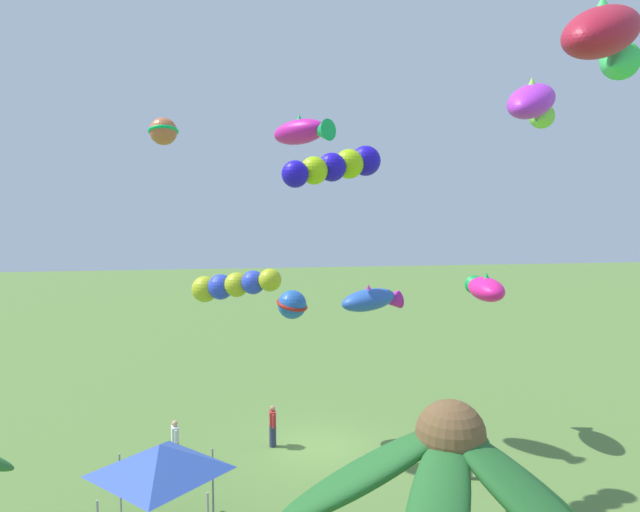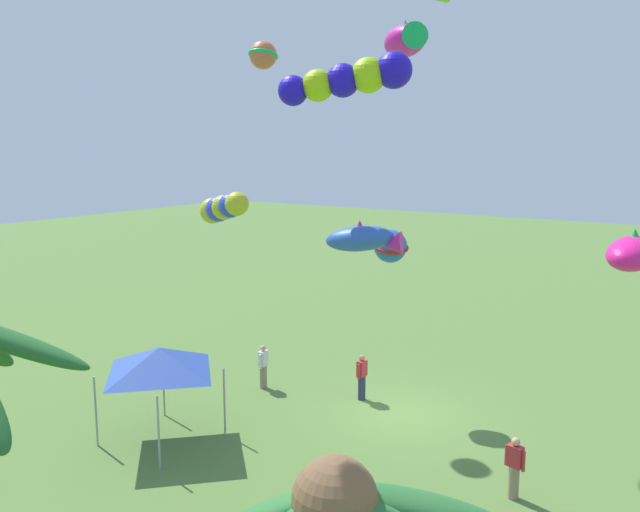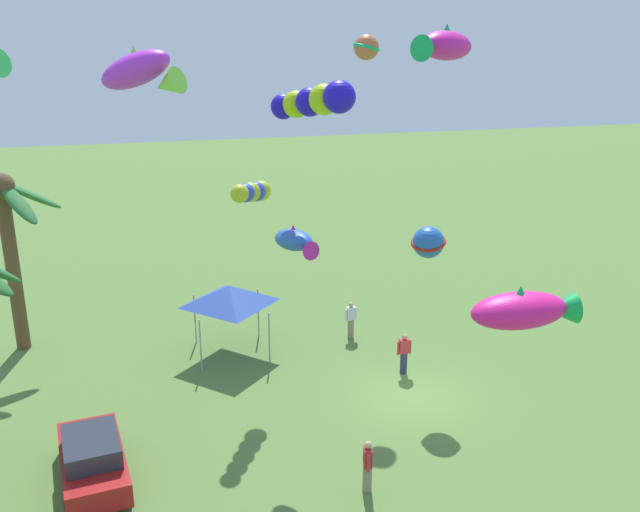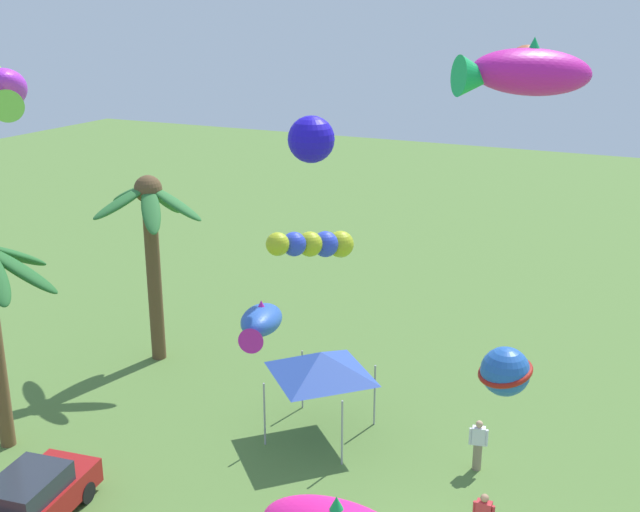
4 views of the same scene
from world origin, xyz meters
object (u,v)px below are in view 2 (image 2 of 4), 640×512
object	(u,v)px
kite_fish_1	(635,252)
kite_tube_5	(223,208)
spectator_0	(514,467)
festival_tent	(159,360)
kite_fish_4	(364,239)
spectator_1	(263,366)
spectator_2	(362,377)
kite_fish_6	(406,40)
kite_ball_8	(390,246)
kite_tube_7	(349,79)
kite_ball_0	(263,55)

from	to	relation	value
kite_fish_1	kite_tube_5	bearing A→B (deg)	28.09
spectator_0	festival_tent	world-z (taller)	festival_tent
kite_fish_4	kite_tube_5	world-z (taller)	kite_tube_5
spectator_1	festival_tent	bearing A→B (deg)	91.93
spectator_2	kite_fish_1	world-z (taller)	kite_fish_1
spectator_1	kite_fish_6	xyz separation A→B (m)	(-4.68, -1.43, 10.99)
spectator_0	kite_fish_1	world-z (taller)	kite_fish_1
kite_fish_6	kite_ball_8	size ratio (longest dim) A/B	1.65
festival_tent	kite_ball_8	xyz separation A→B (m)	(-4.10, -6.42, 2.88)
spectator_1	kite_tube_5	bearing A→B (deg)	116.40
kite_fish_1	kite_tube_7	world-z (taller)	kite_tube_7
spectator_2	kite_fish_4	world-z (taller)	kite_fish_4
spectator_1	kite_ball_0	distance (m)	10.82
kite_fish_1	kite_tube_7	bearing A→B (deg)	29.66
kite_fish_1	kite_fish_4	world-z (taller)	kite_fish_4
kite_ball_0	festival_tent	bearing A→B (deg)	93.86
kite_tube_7	spectator_0	bearing A→B (deg)	-174.99
spectator_0	kite_fish_1	distance (m)	6.32
spectator_1	spectator_2	bearing A→B (deg)	-163.60
festival_tent	spectator_2	bearing A→B (deg)	-118.87
spectator_1	festival_tent	world-z (taller)	festival_tent
festival_tent	kite_fish_1	bearing A→B (deg)	-153.19
kite_fish_1	kite_tube_5	size ratio (longest dim) A/B	1.13
kite_ball_8	festival_tent	bearing A→B (deg)	57.40
kite_ball_0	kite_tube_5	world-z (taller)	kite_ball_0
kite_tube_5	kite_fish_1	bearing A→B (deg)	-151.91
spectator_0	kite_tube_5	distance (m)	10.01
kite_fish_4	kite_tube_7	world-z (taller)	kite_tube_7
spectator_2	kite_ball_8	size ratio (longest dim) A/B	0.94
spectator_1	kite_ball_8	distance (m)	6.39
kite_fish_1	spectator_2	bearing A→B (deg)	-1.38
spectator_2	spectator_1	bearing A→B (deg)	16.40
kite_tube_5	kite_fish_6	size ratio (longest dim) A/B	0.87
spectator_1	kite_ball_0	xyz separation A→B (m)	(0.20, -0.50, 10.81)
spectator_0	kite_ball_8	distance (m)	8.14
kite_fish_1	kite_ball_8	size ratio (longest dim) A/B	1.62
kite_tube_7	kite_ball_8	bearing A→B (deg)	-77.24
spectator_2	kite_ball_8	distance (m)	4.62
spectator_0	spectator_2	bearing A→B (deg)	-28.62
spectator_1	kite_tube_7	size ratio (longest dim) A/B	0.50
spectator_1	kite_fish_4	bearing A→B (deg)	149.56
festival_tent	kite_fish_6	xyz separation A→B (m)	(-4.51, -6.41, 9.34)
kite_fish_4	kite_ball_8	xyz separation A→B (m)	(1.91, -5.06, -0.99)
kite_ball_0	kite_fish_1	world-z (taller)	kite_ball_0
spectator_0	festival_tent	xyz separation A→B (m)	(9.65, 2.55, 1.65)
festival_tent	kite_ball_0	bearing A→B (deg)	-86.14
kite_fish_4	kite_tube_7	size ratio (longest dim) A/B	0.66
kite_fish_1	spectator_1	bearing A→B (deg)	4.06
spectator_1	festival_tent	size ratio (longest dim) A/B	0.56
spectator_1	kite_tube_5	size ratio (longest dim) A/B	0.65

